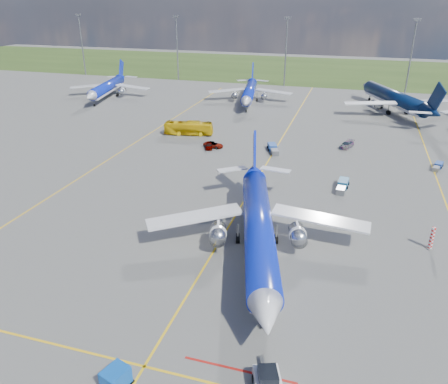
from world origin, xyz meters
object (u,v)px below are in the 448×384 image
(bg_jet_nnw, at_px, (249,103))
(uld_container, at_px, (116,378))
(baggage_tug_e, at_px, (438,166))
(baggage_tug_c, at_px, (273,149))
(apron_bus, at_px, (189,128))
(service_car_b, at_px, (213,145))
(service_car_c, at_px, (347,145))
(main_airliner, at_px, (258,253))
(service_car_a, at_px, (209,146))
(baggage_tug_w, at_px, (342,186))
(bg_jet_n, at_px, (392,112))
(warning_post, at_px, (432,238))
(bg_jet_nw, at_px, (108,98))

(bg_jet_nnw, relative_size, uld_container, 16.86)
(uld_container, bearing_deg, baggage_tug_e, 80.25)
(baggage_tug_c, bearing_deg, apron_bus, 143.08)
(service_car_b, height_order, service_car_c, service_car_c)
(main_airliner, bearing_deg, service_car_a, 101.90)
(bg_jet_nnw, relative_size, service_car_b, 8.37)
(main_airliner, relative_size, baggage_tug_w, 7.17)
(bg_jet_n, xyz_separation_m, service_car_a, (-38.08, -44.41, 0.60))
(main_airliner, relative_size, service_car_c, 8.77)
(baggage_tug_c, distance_m, baggage_tug_e, 31.01)
(service_car_a, height_order, baggage_tug_w, baggage_tug_w)
(uld_container, bearing_deg, service_car_b, 118.61)
(bg_jet_n, bearing_deg, warning_post, 65.65)
(baggage_tug_w, distance_m, baggage_tug_e, 22.01)
(bg_jet_nnw, relative_size, apron_bus, 3.20)
(warning_post, xyz_separation_m, uld_container, (-27.27, -30.48, -0.66))
(uld_container, relative_size, service_car_c, 0.46)
(main_airliner, bearing_deg, baggage_tug_w, 53.71)
(bg_jet_nw, height_order, service_car_c, bg_jet_nw)
(bg_jet_nw, height_order, main_airliner, main_airliner)
(uld_container, xyz_separation_m, apron_bus, (-19.71, 67.77, 0.70))
(bg_jet_nnw, distance_m, service_car_b, 42.81)
(apron_bus, bearing_deg, baggage_tug_w, -131.87)
(bg_jet_nnw, bearing_deg, uld_container, -92.12)
(bg_jet_nw, relative_size, service_car_b, 8.40)
(bg_jet_n, relative_size, baggage_tug_c, 7.45)
(uld_container, relative_size, service_car_a, 0.60)
(main_airliner, bearing_deg, service_car_c, 63.96)
(uld_container, relative_size, baggage_tug_c, 0.37)
(warning_post, distance_m, service_car_a, 48.96)
(baggage_tug_c, bearing_deg, bg_jet_nnw, 89.22)
(warning_post, relative_size, baggage_tug_c, 0.53)
(main_airliner, height_order, service_car_b, main_airliner)
(bg_jet_n, distance_m, baggage_tug_e, 43.39)
(bg_jet_nnw, bearing_deg, baggage_tug_w, -72.29)
(service_car_b, bearing_deg, warning_post, -117.71)
(bg_jet_nnw, bearing_deg, baggage_tug_e, -52.39)
(bg_jet_nnw, height_order, baggage_tug_e, bg_jet_nnw)
(baggage_tug_w, bearing_deg, main_airliner, -106.63)
(service_car_b, relative_size, baggage_tug_c, 0.75)
(warning_post, bearing_deg, bg_jet_nnw, 119.63)
(main_airliner, relative_size, apron_bus, 3.60)
(main_airliner, bearing_deg, bg_jet_nnw, 89.38)
(service_car_c, bearing_deg, service_car_b, -142.06)
(bg_jet_n, xyz_separation_m, service_car_b, (-37.46, -43.37, 0.59))
(warning_post, xyz_separation_m, service_car_c, (-11.89, 38.20, -0.84))
(uld_container, height_order, baggage_tug_e, uld_container)
(service_car_c, distance_m, baggage_tug_c, 15.89)
(bg_jet_nnw, xyz_separation_m, apron_bus, (-5.52, -35.62, 1.54))
(main_airliner, distance_m, uld_container, 24.03)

